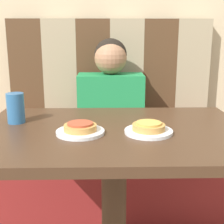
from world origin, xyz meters
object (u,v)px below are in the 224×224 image
object	(u,v)px
pizza_right	(149,126)
drinking_cup	(16,108)
plate_right	(149,132)
pizza_left	(80,127)
plate_left	(80,132)
person	(111,93)

from	to	relation	value
pizza_right	drinking_cup	bearing A→B (deg)	163.72
plate_right	pizza_left	bearing A→B (deg)	-180.00
pizza_left	pizza_right	xyz separation A→B (m)	(0.25, 0.00, 0.00)
plate_left	pizza_right	xyz separation A→B (m)	(0.25, -0.00, 0.02)
plate_right	pizza_right	size ratio (longest dim) A/B	1.49
person	plate_right	xyz separation A→B (m)	(0.12, -0.74, -0.01)
person	pizza_right	world-z (taller)	person
person	drinking_cup	distance (m)	0.71
person	pizza_right	size ratio (longest dim) A/B	5.11
plate_right	drinking_cup	world-z (taller)	drinking_cup
person	plate_left	size ratio (longest dim) A/B	3.44
person	plate_left	bearing A→B (deg)	-99.54
person	pizza_right	xyz separation A→B (m)	(0.12, -0.74, 0.01)
pizza_right	person	bearing A→B (deg)	99.54
person	pizza_left	xyz separation A→B (m)	(-0.12, -0.74, 0.01)
plate_right	drinking_cup	distance (m)	0.54
pizza_left	drinking_cup	size ratio (longest dim) A/B	0.98
pizza_right	drinking_cup	xyz separation A→B (m)	(-0.52, 0.15, 0.04)
person	drinking_cup	bearing A→B (deg)	-123.97
plate_left	plate_right	xyz separation A→B (m)	(0.25, 0.00, 0.00)
pizza_right	drinking_cup	world-z (taller)	drinking_cup
plate_right	pizza_left	distance (m)	0.25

